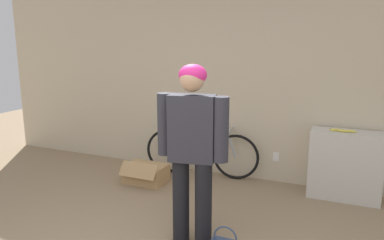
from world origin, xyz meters
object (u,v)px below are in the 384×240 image
(person, at_px, (192,144))
(cardboard_box, at_px, (146,173))
(banana, at_px, (343,131))
(bicycle, at_px, (201,152))

(person, height_order, cardboard_box, person)
(cardboard_box, bearing_deg, banana, 11.45)
(person, bearing_deg, bicycle, 99.05)
(bicycle, distance_m, cardboard_box, 0.82)
(person, relative_size, banana, 5.41)
(person, relative_size, bicycle, 1.04)
(cardboard_box, bearing_deg, person, -44.67)
(bicycle, xyz_separation_m, banana, (1.82, -0.04, 0.50))
(banana, relative_size, cardboard_box, 0.57)
(banana, height_order, cardboard_box, banana)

